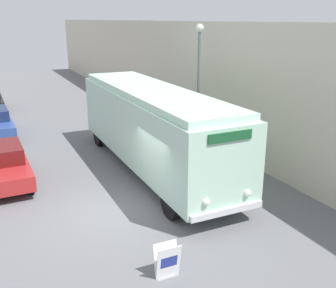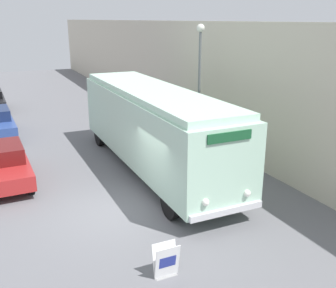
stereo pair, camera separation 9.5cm
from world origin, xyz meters
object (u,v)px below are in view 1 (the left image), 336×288
(vintage_bus, at_px, (152,125))
(streetlamp, at_px, (199,70))
(sign_board, at_px, (167,261))
(parked_car_near, at_px, (1,164))

(vintage_bus, bearing_deg, streetlamp, 26.43)
(sign_board, bearing_deg, parked_car_near, 112.30)
(parked_car_near, bearing_deg, streetlamp, 0.75)
(vintage_bus, bearing_deg, sign_board, -110.28)
(parked_car_near, bearing_deg, sign_board, -69.00)
(vintage_bus, relative_size, parked_car_near, 2.53)
(vintage_bus, xyz_separation_m, parked_car_near, (-5.85, 1.17, -1.20))
(vintage_bus, relative_size, streetlamp, 1.92)
(vintage_bus, height_order, sign_board, vintage_bus)
(streetlamp, bearing_deg, vintage_bus, -153.57)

